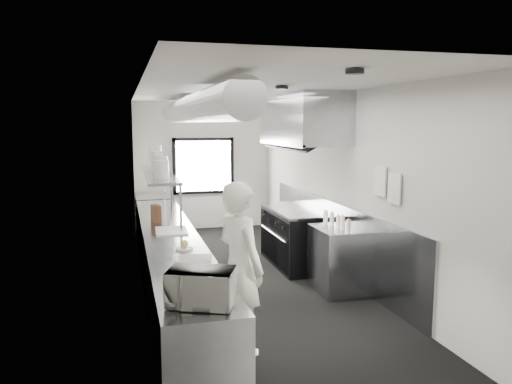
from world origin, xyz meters
TOP-DOWN VIEW (x-y plane):
  - floor at (0.00, 0.00)m, footprint 3.00×8.00m
  - ceiling at (0.00, 0.00)m, footprint 3.00×8.00m
  - wall_back at (0.00, 4.00)m, footprint 3.00×0.02m
  - wall_front at (0.00, -4.00)m, footprint 3.00×0.02m
  - wall_left at (-1.50, 0.00)m, footprint 0.02×8.00m
  - wall_right at (1.50, 0.00)m, footprint 0.02×8.00m
  - wall_cladding at (1.48, 0.30)m, footprint 0.03×5.50m
  - hvac_duct at (-0.70, 0.40)m, footprint 0.40×6.40m
  - service_window at (0.00, 3.96)m, footprint 1.36×0.05m
  - exhaust_hood at (1.10, 0.70)m, footprint 0.81×2.20m
  - prep_counter at (-1.15, -0.50)m, footprint 0.70×6.00m
  - pass_shelf at (-1.19, 1.00)m, footprint 0.45×3.00m
  - range at (1.04, 0.70)m, footprint 0.88×1.60m
  - bottle_station at (1.15, -0.70)m, footprint 0.65×0.80m
  - far_work_table at (-1.15, 3.20)m, footprint 0.70×1.20m
  - notice_sheet_a at (1.47, -1.20)m, footprint 0.02×0.28m
  - notice_sheet_b at (1.47, -1.55)m, footprint 0.02×0.28m
  - line_cook at (-0.60, -2.14)m, footprint 0.64×0.76m
  - microwave at (-1.15, -3.14)m, footprint 0.59×0.52m
  - deli_tub_a at (-1.28, -2.47)m, footprint 0.18×0.18m
  - deli_tub_b at (-1.25, -2.40)m, footprint 0.16×0.16m
  - newspaper at (-1.02, -1.82)m, footprint 0.43×0.49m
  - small_plate at (-1.07, -1.33)m, footprint 0.25×0.25m
  - pastry at (-1.07, -1.33)m, footprint 0.09×0.09m
  - cutting_board at (-1.12, -0.32)m, footprint 0.43×0.56m
  - knife_block at (-1.28, 0.40)m, footprint 0.15×0.24m
  - plate_stack_a at (-1.20, 0.17)m, footprint 0.22×0.22m
  - plate_stack_b at (-1.18, 0.63)m, footprint 0.29×0.29m
  - plate_stack_c at (-1.18, 1.30)m, footprint 0.26×0.26m
  - plate_stack_d at (-1.19, 1.83)m, footprint 0.30×0.30m
  - squeeze_bottle_a at (1.12, -1.04)m, footprint 0.07×0.07m
  - squeeze_bottle_b at (1.13, -0.83)m, footprint 0.08×0.08m
  - squeeze_bottle_c at (1.12, -0.72)m, footprint 0.07×0.07m
  - squeeze_bottle_d at (1.12, -0.51)m, footprint 0.08×0.08m
  - squeeze_bottle_e at (1.07, -0.40)m, footprint 0.08×0.08m

SIDE VIEW (x-z plane):
  - floor at x=0.00m, z-range -0.01..0.01m
  - prep_counter at x=-1.15m, z-range 0.00..0.90m
  - bottle_station at x=1.15m, z-range 0.00..0.90m
  - far_work_table at x=-1.15m, z-range 0.00..0.90m
  - range at x=1.04m, z-range 0.00..0.94m
  - wall_cladding at x=1.48m, z-range 0.00..1.10m
  - line_cook at x=-0.60m, z-range 0.00..1.77m
  - newspaper at x=-1.02m, z-range 0.90..0.91m
  - small_plate at x=-1.07m, z-range 0.90..0.92m
  - cutting_board at x=-1.12m, z-range 0.90..0.92m
  - deli_tub_a at x=-1.28m, z-range 0.90..1.00m
  - deli_tub_b at x=-1.25m, z-range 0.90..1.01m
  - pastry at x=-1.07m, z-range 0.92..1.01m
  - squeeze_bottle_a at x=1.12m, z-range 0.90..1.08m
  - squeeze_bottle_c at x=1.12m, z-range 0.90..1.08m
  - squeeze_bottle_d at x=1.12m, z-range 0.90..1.08m
  - squeeze_bottle_b at x=1.13m, z-range 0.90..1.09m
  - squeeze_bottle_e at x=1.07m, z-range 0.90..1.10m
  - knife_block at x=-1.28m, z-range 0.90..1.15m
  - microwave at x=-1.15m, z-range 0.90..1.19m
  - service_window at x=0.00m, z-range 0.77..2.02m
  - wall_back at x=0.00m, z-range 0.00..2.80m
  - wall_front at x=0.00m, z-range 0.00..2.80m
  - wall_left at x=-1.50m, z-range 0.00..2.80m
  - wall_right at x=1.50m, z-range 0.00..2.80m
  - pass_shelf at x=-1.19m, z-range 1.20..1.88m
  - notice_sheet_b at x=1.47m, z-range 1.36..1.74m
  - notice_sheet_a at x=1.47m, z-range 1.41..1.79m
  - plate_stack_a at x=-1.20m, z-range 1.57..1.82m
  - plate_stack_b at x=-1.18m, z-range 1.57..1.85m
  - plate_stack_c at x=-1.18m, z-range 1.57..1.87m
  - plate_stack_d at x=-1.19m, z-range 1.57..1.95m
  - exhaust_hood at x=1.10m, z-range 1.95..2.83m
  - hvac_duct at x=-0.70m, z-range 2.35..2.75m
  - ceiling at x=0.00m, z-range 2.79..2.80m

